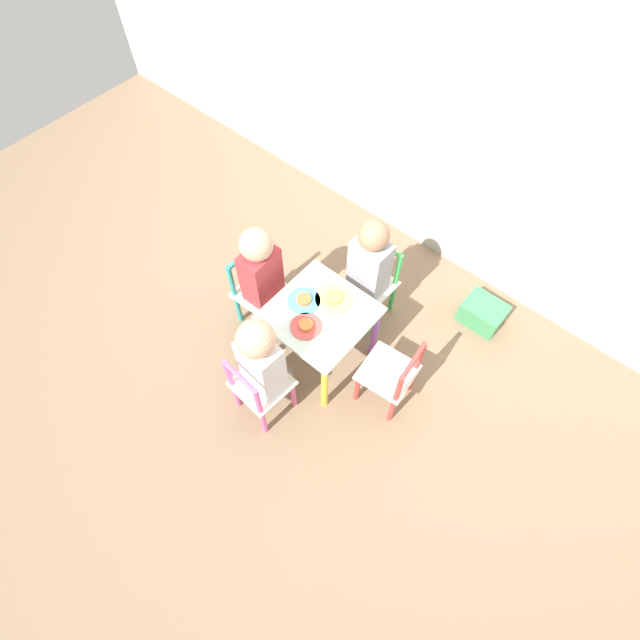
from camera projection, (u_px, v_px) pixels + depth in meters
name	position (u px, v px, depth m)	size (l,w,h in m)	color
ground_plane	(320.00, 355.00, 2.88)	(6.00, 6.00, 0.00)	#7F664C
house_wall	(482.00, 50.00, 2.22)	(6.00, 0.06, 2.60)	beige
kids_table	(320.00, 321.00, 2.57)	(0.49, 0.49, 0.45)	silver
chair_teal	(259.00, 291.00, 2.81)	(0.27, 0.27, 0.51)	silver
chair_green	(371.00, 283.00, 2.84)	(0.27, 0.27, 0.51)	silver
chair_pink	(259.00, 388.00, 2.50)	(0.28, 0.28, 0.51)	silver
chair_red	(391.00, 376.00, 2.54)	(0.29, 0.29, 0.51)	silver
child_left	(263.00, 273.00, 2.61)	(0.22, 0.21, 0.77)	#38383D
child_back	(368.00, 267.00, 2.64)	(0.20, 0.22, 0.77)	#4C608E
child_front	(263.00, 359.00, 2.33)	(0.21, 0.23, 0.78)	#7A6B5B
plate_left	(304.00, 300.00, 2.52)	(0.17, 0.17, 0.03)	#4C9EE0
plate_back	(334.00, 298.00, 2.53)	(0.19, 0.19, 0.03)	#EADB66
plate_front	(306.00, 326.00, 2.45)	(0.16, 0.16, 0.03)	#E54C47
storage_bin	(483.00, 313.00, 2.94)	(0.24, 0.19, 0.15)	#3D8E56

